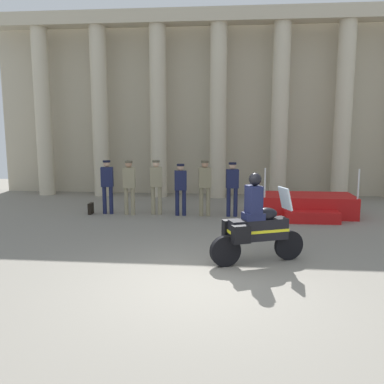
% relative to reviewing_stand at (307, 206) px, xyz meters
% --- Properties ---
extents(ground_plane, '(28.00, 28.00, 0.00)m').
position_rel_reviewing_stand_xyz_m(ground_plane, '(-2.94, -6.08, -0.32)').
color(ground_plane, gray).
extents(colonnade_backdrop, '(18.42, 1.50, 7.27)m').
position_rel_reviewing_stand_xyz_m(colonnade_backdrop, '(-2.94, 3.81, 3.60)').
color(colonnade_backdrop, '#B6AB91').
rests_on(colonnade_backdrop, ground_plane).
extents(reviewing_stand, '(2.91, 1.93, 1.57)m').
position_rel_reviewing_stand_xyz_m(reviewing_stand, '(0.00, 0.00, 0.00)').
color(reviewing_stand, '#B71414').
rests_on(reviewing_stand, ground_plane).
extents(officer_in_row_0, '(0.41, 0.27, 1.74)m').
position_rel_reviewing_stand_xyz_m(officer_in_row_0, '(-6.37, -0.25, 0.70)').
color(officer_in_row_0, '#191E42').
rests_on(officer_in_row_0, ground_plane).
extents(officer_in_row_1, '(0.41, 0.27, 1.74)m').
position_rel_reviewing_stand_xyz_m(officer_in_row_1, '(-5.63, -0.33, 0.70)').
color(officer_in_row_1, gray).
rests_on(officer_in_row_1, ground_plane).
extents(officer_in_row_2, '(0.41, 0.27, 1.75)m').
position_rel_reviewing_stand_xyz_m(officer_in_row_2, '(-4.78, -0.19, 0.71)').
color(officer_in_row_2, gray).
rests_on(officer_in_row_2, ground_plane).
extents(officer_in_row_3, '(0.41, 0.27, 1.65)m').
position_rel_reviewing_stand_xyz_m(officer_in_row_3, '(-3.99, -0.28, 0.65)').
color(officer_in_row_3, '#191E42').
rests_on(officer_in_row_3, ground_plane).
extents(officer_in_row_4, '(0.41, 0.27, 1.76)m').
position_rel_reviewing_stand_xyz_m(officer_in_row_4, '(-3.22, -0.29, 0.72)').
color(officer_in_row_4, '#847A5B').
rests_on(officer_in_row_4, ground_plane).
extents(officer_in_row_5, '(0.41, 0.27, 1.71)m').
position_rel_reviewing_stand_xyz_m(officer_in_row_5, '(-2.36, -0.27, 0.69)').
color(officer_in_row_5, '#191E42').
rests_on(officer_in_row_5, ground_plane).
extents(motorcycle_with_rider, '(1.98, 1.02, 1.90)m').
position_rel_reviewing_stand_xyz_m(motorcycle_with_rider, '(-1.88, -4.75, 0.47)').
color(motorcycle_with_rider, black).
rests_on(motorcycle_with_rider, ground_plane).
extents(briefcase_on_ground, '(0.10, 0.32, 0.36)m').
position_rel_reviewing_stand_xyz_m(briefcase_on_ground, '(-6.92, -0.35, -0.14)').
color(briefcase_on_ground, black).
rests_on(briefcase_on_ground, ground_plane).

